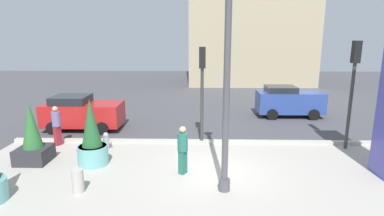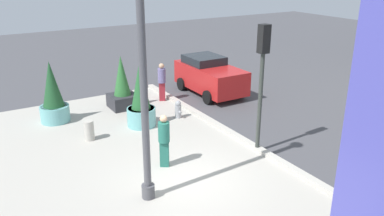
% 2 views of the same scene
% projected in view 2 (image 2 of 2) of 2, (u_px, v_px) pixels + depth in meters
% --- Properties ---
extents(ground_plane, '(60.00, 60.00, 0.00)m').
position_uv_depth(ground_plane, '(284.00, 149.00, 13.78)').
color(ground_plane, '#47474C').
extents(plaza_pavement, '(18.00, 10.00, 0.02)m').
position_uv_depth(plaza_pavement, '(122.00, 199.00, 10.89)').
color(plaza_pavement, '#ADA89E').
rests_on(plaza_pavement, ground_plane).
extents(curb_strip, '(18.00, 0.24, 0.16)m').
position_uv_depth(curb_strip, '(265.00, 153.00, 13.33)').
color(curb_strip, '#B7B2A8').
rests_on(curb_strip, ground_plane).
extents(lamp_post, '(0.44, 0.44, 7.54)m').
position_uv_depth(lamp_post, '(143.00, 68.00, 9.69)').
color(lamp_post, '#4C4C51').
rests_on(lamp_post, ground_plane).
extents(potted_plant_mid_plaza, '(1.16, 1.16, 2.51)m').
position_uv_depth(potted_plant_mid_plaza, '(53.00, 97.00, 15.83)').
color(potted_plant_mid_plaza, '#6BB2B2').
rests_on(potted_plant_mid_plaza, ground_plane).
extents(potted_plant_near_left, '(1.13, 1.13, 2.54)m').
position_uv_depth(potted_plant_near_left, '(141.00, 101.00, 15.43)').
color(potted_plant_near_left, '#6BB2B2').
rests_on(potted_plant_near_left, ground_plane).
extents(potted_plant_curbside, '(1.17, 1.17, 2.36)m').
position_uv_depth(potted_plant_curbside, '(122.00, 88.00, 17.42)').
color(potted_plant_curbside, '#2D2D33').
rests_on(potted_plant_curbside, ground_plane).
extents(fire_hydrant, '(0.36, 0.26, 0.75)m').
position_uv_depth(fire_hydrant, '(178.00, 109.00, 16.44)').
color(fire_hydrant, '#99999E').
rests_on(fire_hydrant, ground_plane).
extents(concrete_bollard, '(0.36, 0.36, 0.75)m').
position_uv_depth(concrete_bollard, '(89.00, 130.00, 14.38)').
color(concrete_bollard, '#B2ADA3').
rests_on(concrete_bollard, ground_plane).
extents(traffic_light_corner, '(0.28, 0.42, 4.33)m').
position_uv_depth(traffic_light_corner, '(262.00, 68.00, 12.63)').
color(traffic_light_corner, '#333833').
rests_on(traffic_light_corner, ground_plane).
extents(car_intersection, '(3.97, 2.08, 1.79)m').
position_uv_depth(car_intersection, '(210.00, 76.00, 19.37)').
color(car_intersection, red).
rests_on(car_intersection, ground_plane).
extents(pedestrian_by_curb, '(0.48, 0.48, 1.79)m').
position_uv_depth(pedestrian_by_curb, '(162.00, 80.00, 18.28)').
color(pedestrian_by_curb, maroon).
rests_on(pedestrian_by_curb, ground_plane).
extents(pedestrian_on_sidewalk, '(0.50, 0.50, 1.74)m').
position_uv_depth(pedestrian_on_sidewalk, '(164.00, 138.00, 12.31)').
color(pedestrian_on_sidewalk, '#236656').
rests_on(pedestrian_on_sidewalk, ground_plane).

